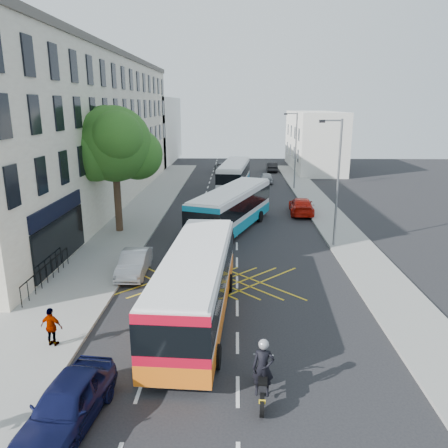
# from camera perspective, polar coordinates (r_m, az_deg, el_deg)

# --- Properties ---
(ground) EXTENTS (120.00, 120.00, 0.00)m
(ground) POSITION_cam_1_polar(r_m,az_deg,el_deg) (17.67, 1.77, -15.24)
(ground) COLOR black
(ground) RESTS_ON ground
(pavement_left) EXTENTS (5.00, 70.00, 0.15)m
(pavement_left) POSITION_cam_1_polar(r_m,az_deg,el_deg) (32.59, -13.45, -0.94)
(pavement_left) COLOR gray
(pavement_left) RESTS_ON ground
(pavement_right) EXTENTS (3.00, 70.00, 0.15)m
(pavement_right) POSITION_cam_1_polar(r_m,az_deg,el_deg) (32.41, 15.06, -1.14)
(pavement_right) COLOR gray
(pavement_right) RESTS_ON ground
(terrace_main) EXTENTS (8.30, 45.00, 13.50)m
(terrace_main) POSITION_cam_1_polar(r_m,az_deg,el_deg) (42.11, -18.11, 11.60)
(terrace_main) COLOR beige
(terrace_main) RESTS_ON ground
(terrace_far) EXTENTS (8.00, 20.00, 10.00)m
(terrace_far) POSITION_cam_1_polar(r_m,az_deg,el_deg) (71.67, -9.88, 11.97)
(terrace_far) COLOR silver
(terrace_far) RESTS_ON ground
(building_right) EXTENTS (6.00, 18.00, 8.00)m
(building_right) POSITION_cam_1_polar(r_m,az_deg,el_deg) (64.37, 11.66, 10.63)
(building_right) COLOR silver
(building_right) RESTS_ON ground
(street_tree) EXTENTS (6.30, 5.70, 8.80)m
(street_tree) POSITION_cam_1_polar(r_m,az_deg,el_deg) (31.43, -14.19, 9.99)
(street_tree) COLOR #382619
(street_tree) RESTS_ON pavement_left
(lamp_near) EXTENTS (1.45, 0.15, 8.00)m
(lamp_near) POSITION_cam_1_polar(r_m,az_deg,el_deg) (28.27, 14.49, 5.99)
(lamp_near) COLOR slate
(lamp_near) RESTS_ON pavement_right
(lamp_far) EXTENTS (1.45, 0.15, 8.00)m
(lamp_far) POSITION_cam_1_polar(r_m,az_deg,el_deg) (47.83, 9.23, 9.94)
(lamp_far) COLOR slate
(lamp_far) RESTS_ON pavement_right
(railings) EXTENTS (0.08, 5.60, 1.14)m
(railings) POSITION_cam_1_polar(r_m,az_deg,el_deg) (24.10, -22.14, -5.90)
(railings) COLOR black
(railings) RESTS_ON pavement_left
(bus_near) EXTENTS (3.13, 10.97, 3.05)m
(bus_near) POSITION_cam_1_polar(r_m,az_deg,el_deg) (18.77, -3.68, -7.84)
(bus_near) COLOR silver
(bus_near) RESTS_ON ground
(bus_mid) EXTENTS (6.17, 11.22, 3.10)m
(bus_mid) POSITION_cam_1_polar(r_m,az_deg,el_deg) (31.82, 1.03, 2.00)
(bus_mid) COLOR silver
(bus_mid) RESTS_ON ground
(bus_far) EXTENTS (3.62, 10.93, 3.02)m
(bus_far) POSITION_cam_1_polar(r_m,az_deg,el_deg) (47.30, 1.35, 6.37)
(bus_far) COLOR silver
(bus_far) RESTS_ON ground
(motorbike) EXTENTS (0.74, 2.35, 2.09)m
(motorbike) POSITION_cam_1_polar(r_m,az_deg,el_deg) (14.38, 5.12, -18.58)
(motorbike) COLOR black
(motorbike) RESTS_ON ground
(parked_car_blue) EXTENTS (2.15, 4.31, 1.41)m
(parked_car_blue) POSITION_cam_1_polar(r_m,az_deg,el_deg) (14.25, -19.79, -21.25)
(parked_car_blue) COLOR #0D1035
(parked_car_blue) RESTS_ON ground
(parked_car_silver) EXTENTS (1.45, 3.98, 1.30)m
(parked_car_silver) POSITION_cam_1_polar(r_m,az_deg,el_deg) (24.32, -11.64, -5.01)
(parked_car_silver) COLOR #AFB2B7
(parked_car_silver) RESTS_ON ground
(red_hatchback) EXTENTS (2.24, 4.86, 1.38)m
(red_hatchback) POSITION_cam_1_polar(r_m,az_deg,el_deg) (37.51, 10.06, 2.35)
(red_hatchback) COLOR #B61307
(red_hatchback) RESTS_ON ground
(distant_car_grey) EXTENTS (2.69, 4.84, 1.28)m
(distant_car_grey) POSITION_cam_1_polar(r_m,az_deg,el_deg) (59.53, -0.10, 7.32)
(distant_car_grey) COLOR #3E4145
(distant_car_grey) RESTS_ON ground
(distant_car_silver) EXTENTS (1.49, 3.65, 1.24)m
(distant_car_silver) POSITION_cam_1_polar(r_m,az_deg,el_deg) (52.05, 5.54, 6.06)
(distant_car_silver) COLOR #A8AAAF
(distant_car_silver) RESTS_ON ground
(distant_car_dark) EXTENTS (1.45, 3.97, 1.30)m
(distant_car_dark) POSITION_cam_1_polar(r_m,az_deg,el_deg) (61.09, 6.27, 7.44)
(distant_car_dark) COLOR black
(distant_car_dark) RESTS_ON ground
(pedestrian_far) EXTENTS (0.95, 0.54, 1.53)m
(pedestrian_far) POSITION_cam_1_polar(r_m,az_deg,el_deg) (18.05, -21.59, -12.39)
(pedestrian_far) COLOR gray
(pedestrian_far) RESTS_ON pavement_left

